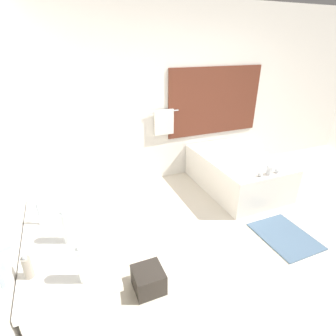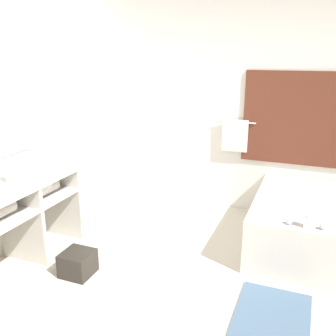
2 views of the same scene
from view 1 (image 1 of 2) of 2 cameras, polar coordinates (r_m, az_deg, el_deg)
The scene contains 10 objects.
ground_plane at distance 3.20m, azimuth 19.88°, elevation -17.69°, with size 16.00×16.00×0.00m, color beige.
wall_back_with_blinds at distance 4.31m, azimuth 2.82°, elevation 15.27°, with size 7.40×0.13×2.70m.
vanity_counter at distance 2.29m, azimuth -20.51°, elevation -17.11°, with size 0.58×1.23×0.85m.
sink_faucet at distance 2.24m, azimuth -26.09°, elevation -9.02°, with size 0.09×0.04×0.18m.
bathtub at distance 4.29m, azimuth 14.66°, elevation -0.47°, with size 1.04×1.54×0.65m.
water_bottle_1 at distance 1.97m, azimuth -21.10°, elevation -11.87°, with size 0.07×0.07×0.26m.
water_bottle_2 at distance 1.67m, azimuth -17.91°, elevation -19.30°, with size 0.07×0.07×0.25m.
soap_dispenser at distance 1.84m, azimuth -28.25°, elevation -18.47°, with size 0.05×0.05×0.17m.
waste_bin at distance 2.67m, azimuth -4.28°, elevation -23.07°, with size 0.28×0.28×0.22m.
bath_mat at distance 3.56m, azimuth 24.07°, elevation -13.36°, with size 0.57×0.72×0.02m.
Camera 1 is at (-1.79, -1.60, 2.12)m, focal length 28.00 mm.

